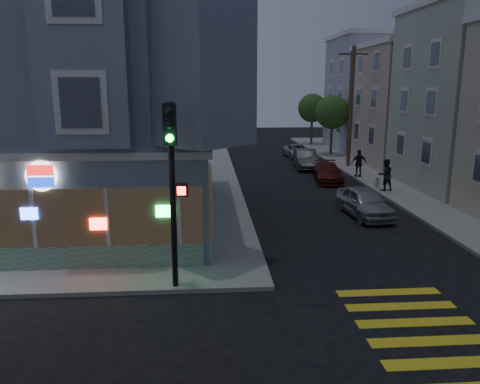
{
  "coord_description": "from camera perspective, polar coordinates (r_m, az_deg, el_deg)",
  "views": [
    {
      "loc": [
        0.94,
        -11.41,
        6.25
      ],
      "look_at": [
        2.17,
        5.51,
        2.39
      ],
      "focal_mm": 35.0,
      "sensor_mm": 36.0,
      "label": 1
    }
  ],
  "objects": [
    {
      "name": "traffic_signal",
      "position": [
        13.79,
        -8.28,
        3.19
      ],
      "size": [
        0.66,
        0.63,
        5.66
      ],
      "rotation": [
        0.0,
        0.0,
        -0.06
      ],
      "color": "black",
      "rests_on": "sidewalk_nw"
    },
    {
      "name": "ground",
      "position": [
        13.05,
        -8.11,
        -15.95
      ],
      "size": [
        120.0,
        120.0,
        0.0
      ],
      "primitive_type": "plane",
      "color": "black",
      "rests_on": "ground"
    },
    {
      "name": "street_tree_near",
      "position": [
        42.98,
        11.19,
        9.5
      ],
      "size": [
        3.0,
        3.0,
        5.3
      ],
      "color": "#4C3826",
      "rests_on": "sidewalk_ne"
    },
    {
      "name": "pedestrian_a",
      "position": [
        29.02,
        17.3,
        2.01
      ],
      "size": [
        1.01,
        0.83,
        1.88
      ],
      "primitive_type": "imported",
      "rotation": [
        0.0,
        0.0,
        3.28
      ],
      "color": "black",
      "rests_on": "sidewalk_ne"
    },
    {
      "name": "parked_car_c",
      "position": [
        31.64,
        10.68,
        2.33
      ],
      "size": [
        2.23,
        4.36,
        1.21
      ],
      "primitive_type": "imported",
      "rotation": [
        0.0,
        0.0,
        -0.13
      ],
      "color": "#551813",
      "rests_on": "ground"
    },
    {
      "name": "pedestrian_b",
      "position": [
        32.97,
        14.31,
        3.42
      ],
      "size": [
        1.13,
        0.53,
        1.87
      ],
      "primitive_type": "imported",
      "rotation": [
        0.0,
        0.0,
        3.21
      ],
      "color": "black",
      "rests_on": "sidewalk_ne"
    },
    {
      "name": "parked_car_d",
      "position": [
        41.66,
        7.11,
        4.93
      ],
      "size": [
        2.27,
        4.41,
        1.19
      ],
      "primitive_type": "imported",
      "rotation": [
        0.0,
        0.0,
        0.07
      ],
      "color": "#9EA5A8",
      "rests_on": "ground"
    },
    {
      "name": "fire_hydrant",
      "position": [
        29.61,
        16.41,
        1.23
      ],
      "size": [
        0.45,
        0.26,
        0.79
      ],
      "color": "silver",
      "rests_on": "sidewalk_ne"
    },
    {
      "name": "parked_car_b",
      "position": [
        36.51,
        8.02,
        4.0
      ],
      "size": [
        1.91,
        4.49,
        1.44
      ],
      "primitive_type": "imported",
      "rotation": [
        0.0,
        0.0,
        -0.09
      ],
      "color": "#3E4144",
      "rests_on": "ground"
    },
    {
      "name": "street_tree_far",
      "position": [
        50.73,
        8.8,
        10.07
      ],
      "size": [
        3.0,
        3.0,
        5.3
      ],
      "color": "#4C3826",
      "rests_on": "sidewalk_ne"
    },
    {
      "name": "utility_pole",
      "position": [
        37.13,
        13.39,
        10.25
      ],
      "size": [
        2.2,
        0.3,
        9.0
      ],
      "color": "#4C3826",
      "rests_on": "sidewalk_ne"
    },
    {
      "name": "row_house_d",
      "position": [
        49.06,
        18.43,
        11.2
      ],
      "size": [
        12.0,
        8.6,
        10.5
      ],
      "primitive_type": "cube",
      "color": "#A9A5B6",
      "rests_on": "sidewalk_ne"
    },
    {
      "name": "row_house_c",
      "position": [
        40.9,
        23.17,
        9.58
      ],
      "size": [
        12.0,
        8.6,
        9.0
      ],
      "primitive_type": "cube",
      "color": "tan",
      "rests_on": "sidewalk_ne"
    },
    {
      "name": "parked_car_a",
      "position": [
        23.58,
        14.92,
        -1.2
      ],
      "size": [
        2.06,
        4.31,
        1.42
      ],
      "primitive_type": "imported",
      "rotation": [
        0.0,
        0.0,
        0.09
      ],
      "color": "#A4A7AC",
      "rests_on": "ground"
    },
    {
      "name": "corner_building",
      "position": [
        23.45,
        -21.79,
        10.87
      ],
      "size": [
        14.6,
        14.6,
        11.4
      ],
      "color": "slate",
      "rests_on": "sidewalk_nw"
    },
    {
      "name": "sidewalk_nw",
      "position": [
        37.83,
        -26.56,
        2.07
      ],
      "size": [
        33.0,
        42.0,
        0.15
      ],
      "primitive_type": "cube",
      "color": "gray",
      "rests_on": "ground"
    }
  ]
}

